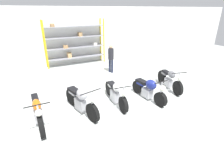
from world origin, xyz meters
TOP-DOWN VIEW (x-y plane):
  - ground_plane at (0.00, 0.00)m, footprint 30.00×30.00m
  - back_wall at (0.00, 6.36)m, footprint 30.00×0.08m
  - shelving_rack at (0.17, 5.99)m, footprint 3.85×0.63m
  - motorcycle_orange at (-2.83, 0.00)m, footprint 0.69×2.04m
  - motorcycle_silver at (-1.40, 0.04)m, footprint 0.82×2.07m
  - motorcycle_white at (0.02, 0.13)m, footprint 0.63×2.11m
  - motorcycle_blue at (1.35, -0.22)m, footprint 0.63×1.95m
  - motorcycle_grey at (2.85, 0.16)m, footprint 0.79×2.02m
  - person_browsing at (1.49, 3.47)m, footprint 0.43×0.43m

SIDE VIEW (x-z plane):
  - ground_plane at x=0.00m, z-range 0.00..0.00m
  - motorcycle_white at x=0.02m, z-range -0.08..0.90m
  - motorcycle_blue at x=1.35m, z-range -0.06..0.95m
  - motorcycle_orange at x=-2.83m, z-range -0.06..0.97m
  - motorcycle_grey at x=2.85m, z-range -0.04..0.97m
  - motorcycle_silver at x=-1.40m, z-range -0.05..1.04m
  - person_browsing at x=1.49m, z-range 0.14..1.74m
  - shelving_rack at x=0.17m, z-range 0.01..2.88m
  - back_wall at x=0.00m, z-range 0.00..3.60m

